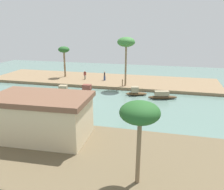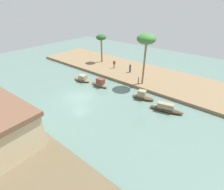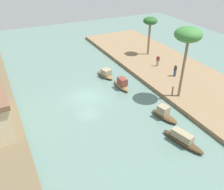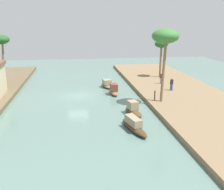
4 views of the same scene
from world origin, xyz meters
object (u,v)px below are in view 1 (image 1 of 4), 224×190
(sampan_with_tall_canopy, at_px, (62,90))
(person_by_mooring, at_px, (105,77))
(person_on_near_bank, at_px, (85,75))
(palm_tree_left_near, at_px, (126,43))
(palm_tree_left_far, at_px, (64,51))
(riverside_building, at_px, (42,116))
(sampan_open_hull, at_px, (136,92))
(mooring_post, at_px, (122,83))
(sampan_upstream_small, at_px, (162,96))
(palm_tree_right_short, at_px, (140,114))
(sampan_foreground, at_px, (86,90))

(sampan_with_tall_canopy, bearing_deg, person_by_mooring, -131.23)
(person_on_near_bank, xyz_separation_m, palm_tree_left_near, (-8.27, 2.70, 6.29))
(sampan_with_tall_canopy, distance_m, palm_tree_left_far, 11.18)
(riverside_building, bearing_deg, person_by_mooring, -90.40)
(sampan_with_tall_canopy, distance_m, person_on_near_bank, 7.93)
(palm_tree_left_far, relative_size, riverside_building, 0.67)
(sampan_open_hull, height_order, palm_tree_left_far, palm_tree_left_far)
(sampan_with_tall_canopy, height_order, mooring_post, mooring_post)
(sampan_upstream_small, relative_size, riverside_building, 0.50)
(person_on_near_bank, bearing_deg, person_by_mooring, 118.15)
(person_on_near_bank, relative_size, mooring_post, 1.41)
(person_by_mooring, xyz_separation_m, riverside_building, (-0.85, 23.58, 1.31))
(person_on_near_bank, xyz_separation_m, palm_tree_left_far, (4.67, -1.40, 4.28))
(mooring_post, bearing_deg, person_by_mooring, -40.97)
(sampan_open_hull, bearing_deg, sampan_upstream_small, 154.44)
(riverside_building, bearing_deg, sampan_open_hull, -111.94)
(sampan_with_tall_canopy, distance_m, palm_tree_right_short, 25.30)
(sampan_foreground, height_order, palm_tree_left_near, palm_tree_left_near)
(person_by_mooring, bearing_deg, sampan_upstream_small, 45.59)
(palm_tree_left_far, height_order, palm_tree_right_short, palm_tree_left_far)
(mooring_post, relative_size, palm_tree_right_short, 0.21)
(person_by_mooring, xyz_separation_m, palm_tree_left_far, (8.47, -1.29, 4.35))
(sampan_open_hull, relative_size, sampan_upstream_small, 0.77)
(palm_tree_left_far, height_order, riverside_building, palm_tree_left_far)
(sampan_foreground, xyz_separation_m, palm_tree_left_far, (7.57, -8.80, 4.98))
(sampan_foreground, bearing_deg, mooring_post, -143.09)
(sampan_open_hull, xyz_separation_m, palm_tree_left_near, (2.36, -3.84, 7.04))
(sampan_upstream_small, distance_m, sampan_foreground, 11.74)
(sampan_open_hull, relative_size, sampan_foreground, 1.01)
(palm_tree_left_near, height_order, riverside_building, palm_tree_left_near)
(sampan_open_hull, distance_m, sampan_upstream_small, 4.11)
(person_on_near_bank, relative_size, riverside_building, 0.18)
(person_on_near_bank, xyz_separation_m, mooring_post, (-7.88, 3.43, -0.17))
(mooring_post, xyz_separation_m, riverside_building, (3.23, 20.02, 1.41))
(person_by_mooring, bearing_deg, palm_tree_left_far, -108.22)
(person_on_near_bank, height_order, palm_tree_left_far, palm_tree_left_far)
(person_on_near_bank, relative_size, palm_tree_left_near, 0.20)
(person_on_near_bank, bearing_deg, sampan_with_tall_canopy, 19.51)
(palm_tree_right_short, bearing_deg, mooring_post, -76.00)
(sampan_open_hull, xyz_separation_m, sampan_foreground, (7.73, 0.85, 0.06))
(sampan_upstream_small, bearing_deg, person_on_near_bank, -41.05)
(sampan_upstream_small, relative_size, palm_tree_left_near, 0.55)
(person_by_mooring, relative_size, palm_tree_left_near, 0.21)
(mooring_post, distance_m, palm_tree_right_short, 25.39)
(mooring_post, distance_m, palm_tree_left_near, 6.51)
(sampan_open_hull, bearing_deg, person_on_near_bank, -44.80)
(mooring_post, height_order, palm_tree_left_far, palm_tree_left_far)
(mooring_post, relative_size, palm_tree_left_far, 0.20)
(sampan_with_tall_canopy, height_order, person_on_near_bank, person_on_near_bank)
(person_by_mooring, bearing_deg, riverside_building, -7.51)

